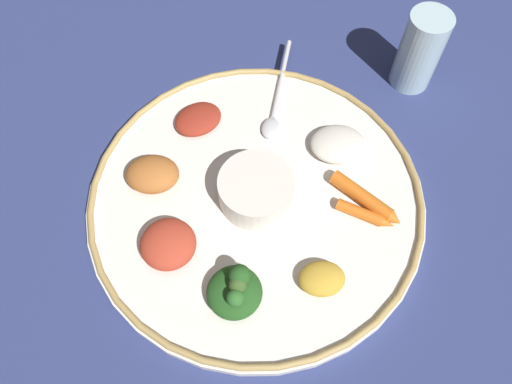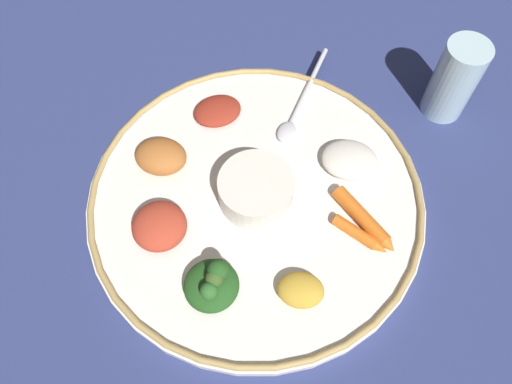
{
  "view_description": "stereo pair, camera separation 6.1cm",
  "coord_description": "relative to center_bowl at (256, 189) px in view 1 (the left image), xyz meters",
  "views": [
    {
      "loc": [
        0.19,
        0.22,
        0.57
      ],
      "look_at": [
        0.0,
        0.0,
        0.03
      ],
      "focal_mm": 35.4,
      "sensor_mm": 36.0,
      "label": 1
    },
    {
      "loc": [
        0.14,
        0.26,
        0.57
      ],
      "look_at": [
        0.0,
        0.0,
        0.03
      ],
      "focal_mm": 35.4,
      "sensor_mm": 36.0,
      "label": 2
    }
  ],
  "objects": [
    {
      "name": "mound_berbere_red",
      "position": [
        0.12,
        -0.01,
        -0.01
      ],
      "size": [
        0.09,
        0.09,
        0.03
      ],
      "primitive_type": "ellipsoid",
      "rotation": [
        0.0,
        0.0,
        5.29
      ],
      "color": "#B73D28",
      "rests_on": "platter"
    },
    {
      "name": "greens_pile",
      "position": [
        0.1,
        0.08,
        -0.0
      ],
      "size": [
        0.09,
        0.09,
        0.05
      ],
      "color": "#23511E",
      "rests_on": "platter"
    },
    {
      "name": "carrot_outer",
      "position": [
        -0.1,
        0.09,
        -0.01
      ],
      "size": [
        0.03,
        0.1,
        0.02
      ],
      "color": "orange",
      "rests_on": "platter"
    },
    {
      "name": "mound_beet",
      "position": [
        -0.01,
        -0.14,
        -0.01
      ],
      "size": [
        0.07,
        0.06,
        0.02
      ],
      "primitive_type": "ellipsoid",
      "rotation": [
        0.0,
        0.0,
        3.02
      ],
      "color": "maroon",
      "rests_on": "platter"
    },
    {
      "name": "spoon",
      "position": [
        -0.11,
        -0.09,
        -0.02
      ],
      "size": [
        0.15,
        0.12,
        0.01
      ],
      "color": "silver",
      "rests_on": "platter"
    },
    {
      "name": "platter_rim",
      "position": [
        0.0,
        0.0,
        -0.02
      ],
      "size": [
        0.42,
        0.42,
        0.01
      ],
      "primitive_type": "torus",
      "color": "tan",
      "rests_on": "platter"
    },
    {
      "name": "mound_chickpea",
      "position": [
        0.08,
        -0.1,
        -0.01
      ],
      "size": [
        0.09,
        0.08,
        0.03
      ],
      "primitive_type": "ellipsoid",
      "rotation": [
        0.0,
        0.0,
        5.58
      ],
      "color": "#B2662D",
      "rests_on": "platter"
    },
    {
      "name": "center_bowl",
      "position": [
        0.0,
        0.0,
        0.0
      ],
      "size": [
        0.09,
        0.09,
        0.04
      ],
      "color": "silver",
      "rests_on": "platter"
    },
    {
      "name": "mound_rice_white",
      "position": [
        -0.13,
        0.01,
        -0.01
      ],
      "size": [
        0.09,
        0.09,
        0.02
      ],
      "primitive_type": "ellipsoid",
      "rotation": [
        0.0,
        0.0,
        5.58
      ],
      "color": "silver",
      "rests_on": "platter"
    },
    {
      "name": "drinking_glass",
      "position": [
        -0.3,
        -0.01,
        0.01
      ],
      "size": [
        0.06,
        0.06,
        0.12
      ],
      "color": "silver",
      "rests_on": "ground_plane"
    },
    {
      "name": "ground_plane",
      "position": [
        0.0,
        0.0,
        -0.04
      ],
      "size": [
        2.4,
        2.4,
        0.0
      ],
      "primitive_type": "plane",
      "color": "navy"
    },
    {
      "name": "mound_lentil_yellow",
      "position": [
        0.01,
        0.13,
        -0.01
      ],
      "size": [
        0.07,
        0.06,
        0.02
      ],
      "primitive_type": "ellipsoid",
      "rotation": [
        0.0,
        0.0,
        5.66
      ],
      "color": "gold",
      "rests_on": "platter"
    },
    {
      "name": "carrot_near_spoon",
      "position": [
        -0.08,
        0.1,
        -0.01
      ],
      "size": [
        0.04,
        0.07,
        0.01
      ],
      "color": "orange",
      "rests_on": "platter"
    },
    {
      "name": "platter",
      "position": [
        0.0,
        0.0,
        -0.03
      ],
      "size": [
        0.42,
        0.42,
        0.02
      ],
      "primitive_type": "cylinder",
      "color": "white",
      "rests_on": "ground_plane"
    }
  ]
}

